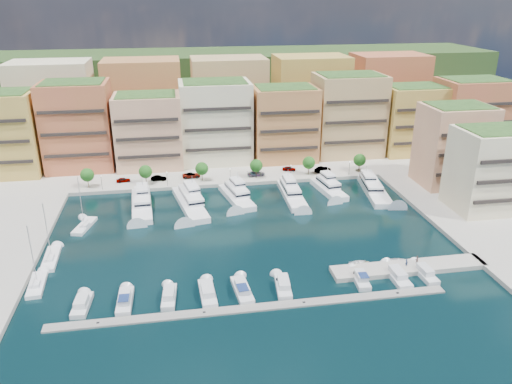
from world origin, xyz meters
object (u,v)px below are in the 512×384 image
at_px(yacht_6, 373,188).
at_px(cruiser_0, 82,305).
at_px(yacht_3, 236,195).
at_px(cruiser_3, 208,293).
at_px(lamppost_3, 291,169).
at_px(cruiser_4, 242,290).
at_px(yacht_1, 142,203).
at_px(cruiser_9, 424,273).
at_px(tree_3, 256,166).
at_px(lamppost_4, 349,166).
at_px(car_0, 123,180).
at_px(person_0, 407,262).
at_px(cruiser_8, 396,276).
at_px(lamppost_1, 167,176).
at_px(cruiser_5, 283,286).
at_px(car_2, 191,175).
at_px(sailboat_2, 85,226).
at_px(tender_2, 400,261).
at_px(lamppost_0, 101,180).
at_px(tree_2, 202,169).
at_px(yacht_5, 328,187).
at_px(yacht_4, 291,193).
at_px(car_3, 256,173).
at_px(car_4, 289,169).
at_px(cruiser_1, 125,301).
at_px(yacht_2, 190,201).
at_px(sailboat_0, 37,285).
at_px(car_1, 159,178).
at_px(tree_4, 309,163).
at_px(cruiser_2, 169,297).
at_px(person_1, 417,259).
at_px(tree_5, 360,160).
at_px(sailboat_1, 51,259).
at_px(cruiser_7, 360,279).
at_px(car_5, 323,169).
at_px(tender_1, 366,262).
at_px(tree_0, 87,175).
at_px(tender_0, 358,263).
at_px(lamppost_2, 230,173).

bearing_deg(yacht_6, cruiser_0, -148.93).
relative_size(yacht_3, cruiser_3, 2.08).
distance_m(lamppost_3, cruiser_4, 60.27).
height_order(yacht_1, cruiser_0, yacht_1).
bearing_deg(cruiser_9, tree_3, 112.44).
height_order(lamppost_4, car_0, lamppost_4).
distance_m(tree_3, person_0, 59.65).
bearing_deg(cruiser_8, lamppost_1, 128.38).
height_order(cruiser_5, car_2, car_2).
bearing_deg(cruiser_5, sailboat_2, 140.72).
relative_size(lamppost_3, sailboat_2, 0.32).
bearing_deg(tender_2, cruiser_4, 115.31).
bearing_deg(tree_3, lamppost_0, -177.01).
distance_m(tree_2, yacht_5, 36.69).
xyz_separation_m(yacht_4, cruiser_4, (-19.93, -44.17, -0.52)).
height_order(yacht_4, car_3, yacht_4).
relative_size(cruiser_5, car_4, 2.10).
bearing_deg(cruiser_1, yacht_2, 72.41).
relative_size(cruiser_1, sailboat_0, 0.63).
relative_size(cruiser_4, car_1, 2.07).
bearing_deg(lamppost_1, cruiser_4, -76.39).
bearing_deg(car_0, yacht_1, -169.87).
bearing_deg(cruiser_9, car_1, 131.03).
height_order(tree_4, cruiser_2, tree_4).
xyz_separation_m(yacht_1, cruiser_5, (28.08, -43.72, -0.54)).
height_order(yacht_2, car_0, yacht_2).
relative_size(yacht_5, tender_2, 4.34).
distance_m(cruiser_8, sailboat_2, 72.28).
xyz_separation_m(yacht_5, cruiser_1, (-52.48, -46.38, -0.64)).
height_order(lamppost_1, person_1, lamppost_1).
bearing_deg(car_4, tree_5, -90.55).
relative_size(cruiser_0, tender_2, 1.99).
bearing_deg(cruiser_3, sailboat_1, 149.38).
relative_size(cruiser_1, car_2, 1.56).
distance_m(cruiser_7, cruiser_9, 13.30).
relative_size(lamppost_4, yacht_1, 0.19).
distance_m(yacht_6, car_5, 18.82).
bearing_deg(cruiser_4, cruiser_3, 179.80).
bearing_deg(cruiser_4, yacht_1, 114.83).
distance_m(cruiser_9, person_0, 3.85).
bearing_deg(cruiser_7, cruiser_2, 179.98).
bearing_deg(yacht_2, cruiser_5, -70.01).
bearing_deg(cruiser_7, cruiser_1, -179.98).
xyz_separation_m(tender_1, car_2, (-33.34, 54.88, 1.39)).
bearing_deg(tender_2, yacht_5, 20.18).
relative_size(tree_0, tender_1, 4.15).
relative_size(tree_0, tender_0, 1.49).
distance_m(lamppost_4, yacht_1, 61.98).
bearing_deg(lamppost_2, car_5, 7.27).
bearing_deg(tree_4, car_0, 177.12).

